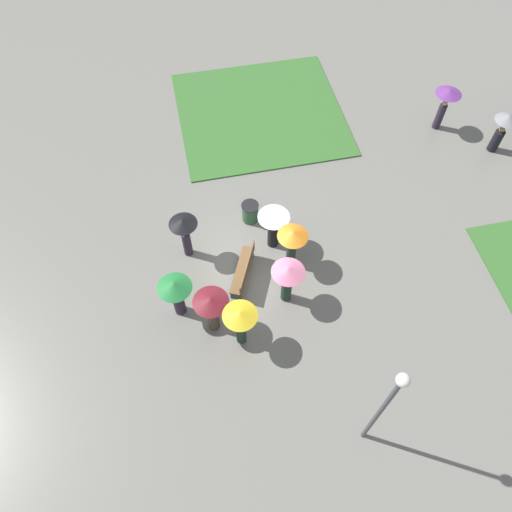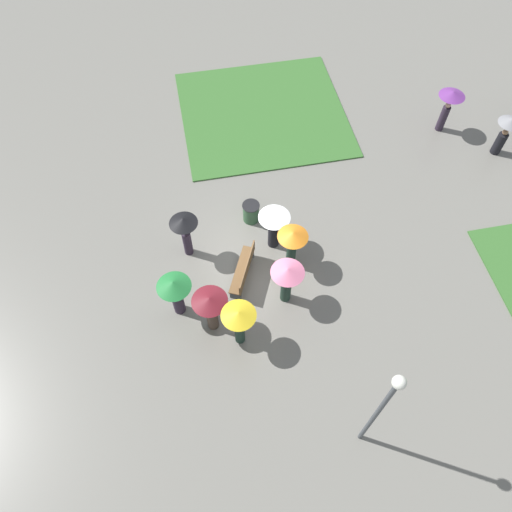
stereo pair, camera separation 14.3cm
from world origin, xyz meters
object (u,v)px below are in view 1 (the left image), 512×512
crowd_person_black (184,230)px  lone_walker_mid_plaza (503,128)px  lone_walker_near_lawn (446,101)px  crowd_person_yellow (240,321)px  lamp_post (386,403)px  trash_bin (250,212)px  crowd_person_white (274,223)px  crowd_person_orange (292,241)px  crowd_person_maroon (212,307)px  park_bench (244,270)px  crowd_person_pink (288,277)px  crowd_person_green (176,291)px

crowd_person_black → lone_walker_mid_plaza: size_ratio=1.09×
crowd_person_black → lone_walker_near_lawn: 11.88m
crowd_person_black → lone_walker_near_lawn: (-4.19, 11.12, -0.00)m
crowd_person_yellow → lamp_post: bearing=-156.4°
lamp_post → trash_bin: 8.83m
crowd_person_white → crowd_person_orange: bearing=-77.2°
lone_walker_near_lawn → crowd_person_maroon: bearing=-93.4°
park_bench → trash_bin: (-2.41, 0.69, -0.07)m
lone_walker_near_lawn → crowd_person_black: bearing=-106.6°
crowd_person_black → crowd_person_pink: 3.82m
crowd_person_black → lone_walker_near_lawn: bearing=149.1°
crowd_person_white → crowd_person_pink: size_ratio=0.95×
crowd_person_orange → crowd_person_maroon: 3.50m
lamp_post → crowd_person_maroon: 5.87m
trash_bin → crowd_person_pink: crowd_person_pink is taller
park_bench → crowd_person_orange: size_ratio=1.05×
crowd_person_pink → crowd_person_orange: (-1.30, 0.48, 0.01)m
lone_walker_mid_plaza → crowd_person_pink: bearing=-73.9°
trash_bin → crowd_person_yellow: 4.91m
crowd_person_pink → park_bench: bearing=8.8°
park_bench → crowd_person_green: 2.59m
crowd_person_yellow → crowd_person_maroon: crowd_person_yellow is taller
crowd_person_yellow → crowd_person_orange: crowd_person_yellow is taller
crowd_person_green → lone_walker_near_lawn: bearing=-96.3°
trash_bin → crowd_person_black: bearing=-67.3°
trash_bin → crowd_person_maroon: (3.99, -2.00, 0.86)m
crowd_person_white → crowd_person_green: (1.99, -3.56, 0.11)m
crowd_person_black → crowd_person_yellow: size_ratio=1.01×
park_bench → crowd_person_black: crowd_person_black is taller
crowd_person_white → crowd_person_black: crowd_person_black is taller
crowd_person_green → crowd_person_yellow: bearing=-164.0°
crowd_person_white → crowd_person_yellow: bearing=-129.3°
crowd_person_white → crowd_person_yellow: (3.41, -1.81, 0.17)m
crowd_person_white → park_bench: bearing=-148.7°
crowd_person_orange → crowd_person_maroon: bearing=85.3°
lamp_post → crowd_person_white: (-7.03, -1.03, -1.87)m
lamp_post → crowd_person_black: (-7.25, -4.02, -1.69)m
crowd_person_green → crowd_person_orange: size_ratio=0.99×
crowd_person_yellow → lone_walker_near_lawn: bearing=-66.2°
lamp_post → crowd_person_black: size_ratio=2.51×
crowd_person_yellow → crowd_person_maroon: size_ratio=1.04×
crowd_person_pink → crowd_person_maroon: (0.53, -2.50, -0.05)m
crowd_person_green → crowd_person_orange: bearing=-109.9°
park_bench → crowd_person_white: (-1.16, 1.26, 0.73)m
crowd_person_black → lone_walker_near_lawn: crowd_person_black is taller
crowd_person_pink → crowd_person_yellow: size_ratio=0.96×
lamp_post → lone_walker_mid_plaza: size_ratio=2.74×
crowd_person_pink → lone_walker_mid_plaza: size_ratio=1.04×
lone_walker_near_lawn → lone_walker_mid_plaza: bearing=7.9°
crowd_person_maroon → lone_walker_mid_plaza: size_ratio=1.03×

